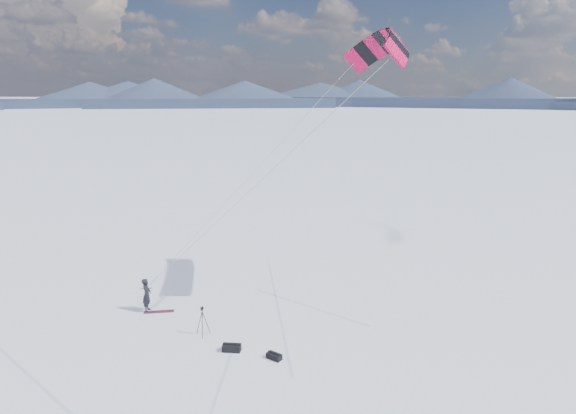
# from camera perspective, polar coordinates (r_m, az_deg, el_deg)

# --- Properties ---
(ground) EXTENTS (1800.00, 1800.00, 0.00)m
(ground) POSITION_cam_1_polar(r_m,az_deg,el_deg) (22.00, -12.94, -14.99)
(ground) COLOR white
(horizon_hills) EXTENTS (704.84, 706.81, 8.00)m
(horizon_hills) POSITION_cam_1_polar(r_m,az_deg,el_deg) (20.77, -13.38, -7.81)
(horizon_hills) COLOR #1B253C
(horizon_hills) RESTS_ON ground
(snow_tracks) EXTENTS (13.93, 9.84, 0.01)m
(snow_tracks) POSITION_cam_1_polar(r_m,az_deg,el_deg) (22.67, -17.84, -14.40)
(snow_tracks) COLOR #A8BDDA
(snow_tracks) RESTS_ON ground
(snowkiter) EXTENTS (0.47, 0.65, 1.67)m
(snowkiter) POSITION_cam_1_polar(r_m,az_deg,el_deg) (24.84, -16.26, -11.73)
(snowkiter) COLOR black
(snowkiter) RESTS_ON ground
(snowboard) EXTENTS (1.45, 0.54, 0.04)m
(snowboard) POSITION_cam_1_polar(r_m,az_deg,el_deg) (24.58, -15.05, -11.89)
(snowboard) COLOR #761E49
(snowboard) RESTS_ON ground
(tripod) EXTENTS (0.62, 0.58, 1.32)m
(tripod) POSITION_cam_1_polar(r_m,az_deg,el_deg) (21.70, -10.11, -12.73)
(tripod) COLOR black
(tripod) RESTS_ON ground
(gear_bag_a) EXTENTS (0.77, 0.39, 0.34)m
(gear_bag_a) POSITION_cam_1_polar(r_m,az_deg,el_deg) (20.67, -6.70, -16.23)
(gear_bag_a) COLOR black
(gear_bag_a) RESTS_ON ground
(gear_bag_b) EXTENTS (0.68, 0.58, 0.28)m
(gear_bag_b) POSITION_cam_1_polar(r_m,az_deg,el_deg) (20.04, -1.65, -17.25)
(gear_bag_b) COLOR black
(gear_bag_b) RESTS_ON ground
(power_kite) EXTENTS (12.38, 5.87, 12.06)m
(power_kite) POSITION_cam_1_polar(r_m,az_deg,el_deg) (24.04, 11.03, 17.87)
(power_kite) COLOR #B30639
(power_kite) RESTS_ON ground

